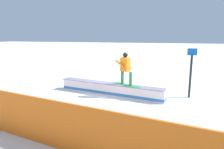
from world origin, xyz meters
TOP-DOWN VIEW (x-y plane):
  - ground_plane at (0.00, 0.00)m, footprint 120.00×120.00m
  - grind_box at (0.00, 0.00)m, footprint 5.11×1.46m
  - snowboarder at (-0.75, 0.12)m, footprint 1.40×0.98m
  - safety_fence at (0.00, 4.70)m, footprint 11.96×2.37m
  - trail_marker at (-3.50, -0.59)m, footprint 0.40×0.10m

SIDE VIEW (x-z plane):
  - ground_plane at x=0.00m, z-range 0.00..0.00m
  - grind_box at x=0.00m, z-range -0.03..0.53m
  - safety_fence at x=0.00m, z-range 0.00..1.23m
  - trail_marker at x=-3.50m, z-range 0.07..2.26m
  - snowboarder at x=-0.75m, z-range 0.62..2.06m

